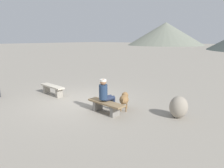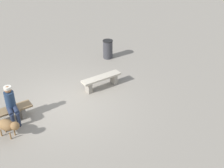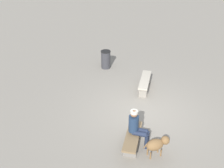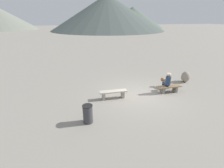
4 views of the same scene
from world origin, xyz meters
name	(u,v)px [view 4 (image 4 of 4)]	position (x,y,z in m)	size (l,w,h in m)	color
ground	(140,95)	(0.00, 0.00, -0.03)	(210.00, 210.00, 0.06)	gray
bench_left	(113,93)	(-1.69, -0.12, 0.33)	(1.59, 0.42, 0.48)	gray
bench_right	(169,88)	(1.86, -0.19, 0.29)	(1.53, 0.46, 0.43)	gray
seated_person	(167,81)	(1.74, -0.09, 0.72)	(0.38, 0.66, 1.26)	navy
dog	(166,81)	(2.12, 0.57, 0.42)	(0.60, 0.75, 0.61)	olive
trash_bin	(88,114)	(-3.37, -2.07, 0.42)	(0.45, 0.45, 0.84)	#38383D
boulder	(186,77)	(4.03, 1.12, 0.38)	(0.64, 0.59, 0.77)	gray
distant_peak_0	(132,17)	(26.27, 68.78, 4.54)	(28.07, 28.07, 9.08)	#566656
distant_peak_2	(108,13)	(11.12, 54.83, 6.10)	(41.11, 41.11, 12.20)	#4C5651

